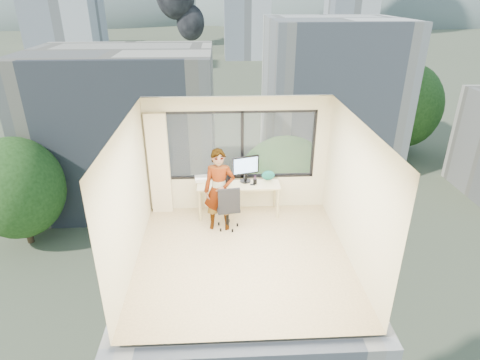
{
  "coord_description": "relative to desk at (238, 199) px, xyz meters",
  "views": [
    {
      "loc": [
        -0.37,
        -6.23,
        4.58
      ],
      "look_at": [
        0.0,
        1.0,
        1.15
      ],
      "focal_mm": 30.01,
      "sensor_mm": 36.0,
      "label": 1
    }
  ],
  "objects": [
    {
      "name": "handbag",
      "position": [
        0.67,
        0.16,
        0.49
      ],
      "size": [
        0.31,
        0.21,
        0.22
      ],
      "primitive_type": "ellipsoid",
      "rotation": [
        0.0,
        0.0,
        -0.23
      ],
      "color": "#0D5043",
      "rests_on": "desk"
    },
    {
      "name": "exterior_ground",
      "position": [
        0.0,
        118.34,
        -14.38
      ],
      "size": [
        400.0,
        400.0,
        0.04
      ],
      "primitive_type": "cube",
      "color": "#515B3D",
      "rests_on": "ground"
    },
    {
      "name": "window_wall",
      "position": [
        0.05,
        0.34,
        1.15
      ],
      "size": [
        3.3,
        0.16,
        1.55
      ],
      "primitive_type": null,
      "color": "black",
      "rests_on": "ground"
    },
    {
      "name": "person",
      "position": [
        -0.42,
        -0.56,
        0.51
      ],
      "size": [
        0.68,
        0.48,
        1.76
      ],
      "primitive_type": "imported",
      "rotation": [
        0.0,
        0.0,
        -0.09
      ],
      "color": "#2D2D33",
      "rests_on": "floor"
    },
    {
      "name": "far_tower_c",
      "position": [
        45.0,
        138.34,
        -1.38
      ],
      "size": [
        15.0,
        15.0,
        26.0
      ],
      "primitive_type": "cube",
      "color": "silver",
      "rests_on": "exterior_ground"
    },
    {
      "name": "game_console",
      "position": [
        -0.8,
        0.22,
        0.41
      ],
      "size": [
        0.35,
        0.3,
        0.08
      ],
      "primitive_type": "cube",
      "rotation": [
        0.0,
        0.0,
        0.11
      ],
      "color": "white",
      "rests_on": "desk"
    },
    {
      "name": "laptop",
      "position": [
        -0.36,
        -0.02,
        0.47
      ],
      "size": [
        0.39,
        0.4,
        0.19
      ],
      "primitive_type": null,
      "rotation": [
        0.0,
        0.0,
        -0.35
      ],
      "color": "black",
      "rests_on": "desk"
    },
    {
      "name": "tree_c",
      "position": [
        22.0,
        38.34,
        -9.38
      ],
      "size": [
        8.4,
        8.4,
        10.0
      ],
      "primitive_type": null,
      "color": "#204416",
      "rests_on": "exterior_ground"
    },
    {
      "name": "chair",
      "position": [
        -0.26,
        -0.58,
        0.15
      ],
      "size": [
        0.61,
        0.61,
        1.04
      ],
      "primitive_type": null,
      "rotation": [
        0.0,
        0.0,
        0.16
      ],
      "color": "black",
      "rests_on": "floor"
    },
    {
      "name": "tree_b",
      "position": [
        4.0,
        16.34,
        -9.88
      ],
      "size": [
        7.6,
        7.6,
        9.0
      ],
      "primitive_type": null,
      "color": "#204416",
      "rests_on": "exterior_ground"
    },
    {
      "name": "floor",
      "position": [
        0.0,
        -1.66,
        -0.38
      ],
      "size": [
        4.0,
        4.0,
        0.01
      ],
      "primitive_type": "cube",
      "color": "#D6BD8B",
      "rests_on": "ground"
    },
    {
      "name": "monitor",
      "position": [
        0.16,
        0.1,
        0.68
      ],
      "size": [
        0.62,
        0.29,
        0.61
      ],
      "primitive_type": null,
      "rotation": [
        0.0,
        0.0,
        0.27
      ],
      "color": "black",
      "rests_on": "desk"
    },
    {
      "name": "far_tower_b",
      "position": [
        8.0,
        118.34,
        0.62
      ],
      "size": [
        13.0,
        13.0,
        30.0
      ],
      "primitive_type": "cube",
      "color": "silver",
      "rests_on": "exterior_ground"
    },
    {
      "name": "hill_b",
      "position": [
        100.0,
        318.34,
        -14.38
      ],
      "size": [
        300.0,
        220.0,
        96.0
      ],
      "primitive_type": "ellipsoid",
      "color": "slate",
      "rests_on": "exterior_ground"
    },
    {
      "name": "tree_a",
      "position": [
        -16.0,
        20.34,
        -10.38
      ],
      "size": [
        7.0,
        7.0,
        8.0
      ],
      "primitive_type": null,
      "color": "#204416",
      "rests_on": "exterior_ground"
    },
    {
      "name": "wall_front",
      "position": [
        0.0,
        -3.66,
        0.93
      ],
      "size": [
        4.0,
        0.01,
        2.6
      ],
      "primitive_type": "cube",
      "color": "beige",
      "rests_on": "ground"
    },
    {
      "name": "near_bldg_b",
      "position": [
        12.0,
        36.34,
        -6.38
      ],
      "size": [
        14.0,
        13.0,
        16.0
      ],
      "primitive_type": "cube",
      "color": "white",
      "rests_on": "exterior_ground"
    },
    {
      "name": "ceiling",
      "position": [
        0.0,
        -1.66,
        2.23
      ],
      "size": [
        4.0,
        4.0,
        0.01
      ],
      "primitive_type": "cube",
      "color": "white",
      "rests_on": "ground"
    },
    {
      "name": "wall_right",
      "position": [
        2.0,
        -1.66,
        0.93
      ],
      "size": [
        0.01,
        4.0,
        2.6
      ],
      "primitive_type": "cube",
      "color": "beige",
      "rests_on": "ground"
    },
    {
      "name": "cellphone",
      "position": [
        0.31,
        -0.08,
        0.38
      ],
      "size": [
        0.12,
        0.07,
        0.01
      ],
      "primitive_type": "cube",
      "rotation": [
        0.0,
        0.0,
        -0.14
      ],
      "color": "black",
      "rests_on": "desk"
    },
    {
      "name": "far_tower_a",
      "position": [
        -35.0,
        93.34,
        -0.38
      ],
      "size": [
        14.0,
        14.0,
        28.0
      ],
      "primitive_type": "cube",
      "color": "silver",
      "rests_on": "exterior_ground"
    },
    {
      "name": "far_tower_d",
      "position": [
        -60.0,
        148.34,
        -3.38
      ],
      "size": [
        16.0,
        14.0,
        22.0
      ],
      "primitive_type": "cube",
      "color": "silver",
      "rests_on": "exterior_ground"
    },
    {
      "name": "near_bldg_a",
      "position": [
        -9.0,
        28.34,
        -7.38
      ],
      "size": [
        16.0,
        12.0,
        14.0
      ],
      "primitive_type": "cube",
      "color": "beige",
      "rests_on": "exterior_ground"
    },
    {
      "name": "curtain",
      "position": [
        -1.72,
        0.22,
        0.77
      ],
      "size": [
        0.45,
        0.14,
        2.3
      ],
      "primitive_type": "cube",
      "color": "#F4E5BE",
      "rests_on": "floor"
    },
    {
      "name": "desk",
      "position": [
        0.0,
        0.0,
        0.0
      ],
      "size": [
        1.8,
        0.6,
        0.75
      ],
      "primitive_type": "cube",
      "color": "#C7B985",
      "rests_on": "floor"
    },
    {
      "name": "wall_left",
      "position": [
        -2.0,
        -1.66,
        0.93
      ],
      "size": [
        0.01,
        4.0,
        2.6
      ],
      "primitive_type": "cube",
      "color": "beige",
      "rests_on": "ground"
    },
    {
      "name": "pen_cup",
      "position": [
        0.36,
        -0.02,
        0.43
      ],
      "size": [
        0.09,
        0.09,
        0.11
      ],
      "primitive_type": "cylinder",
      "rotation": [
        0.0,
        0.0,
        -0.05
      ],
      "color": "black",
      "rests_on": "desk"
    },
    {
      "name": "hill_a",
      "position": [
        -120.0,
        318.34,
        -14.38
      ],
      "size": [
        288.0,
        216.0,
        90.0
      ],
      "primitive_type": "ellipsoid",
      "color": "slate",
      "rests_on": "exterior_ground"
    }
  ]
}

